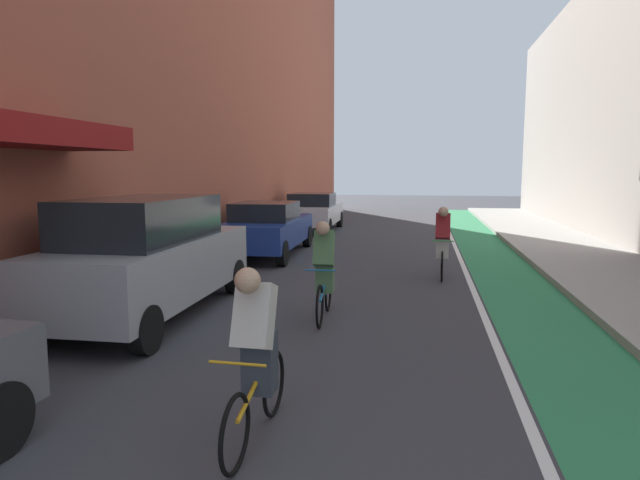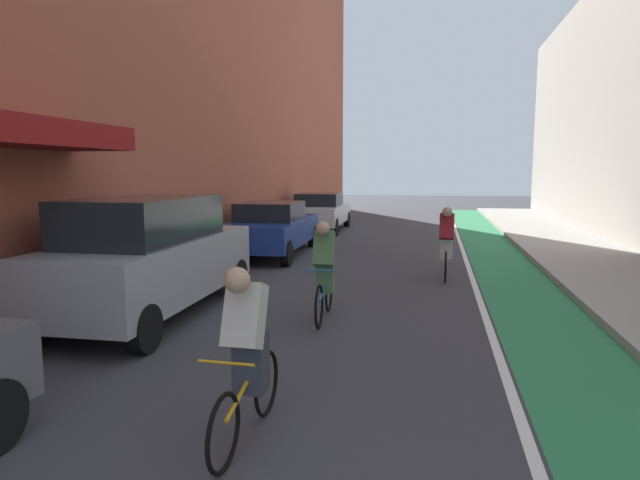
{
  "view_description": "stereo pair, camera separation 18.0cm",
  "coord_description": "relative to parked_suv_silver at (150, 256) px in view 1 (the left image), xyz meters",
  "views": [
    {
      "loc": [
        1.35,
        1.41,
        2.39
      ],
      "look_at": [
        -0.25,
        9.76,
        1.31
      ],
      "focal_mm": 30.35,
      "sensor_mm": 36.0,
      "label": 1
    },
    {
      "loc": [
        1.53,
        1.44,
        2.39
      ],
      "look_at": [
        -0.25,
        9.76,
        1.31
      ],
      "focal_mm": 30.35,
      "sensor_mm": 36.0,
      "label": 2
    }
  ],
  "objects": [
    {
      "name": "ground_plane",
      "position": [
        3.04,
        5.65,
        -1.02
      ],
      "size": [
        84.19,
        84.19,
        0.0
      ],
      "primitive_type": "plane",
      "color": "#38383D"
    },
    {
      "name": "bike_lane_paint",
      "position": [
        6.33,
        7.65,
        -1.02
      ],
      "size": [
        1.6,
        38.27,
        0.0
      ],
      "primitive_type": "cube",
      "color": "#2D8451",
      "rests_on": "ground"
    },
    {
      "name": "lane_divider_stripe",
      "position": [
        5.43,
        7.65,
        -1.02
      ],
      "size": [
        0.12,
        38.27,
        0.0
      ],
      "primitive_type": "cube",
      "color": "white",
      "rests_on": "ground"
    },
    {
      "name": "sidewalk_right",
      "position": [
        8.7,
        7.65,
        -0.95
      ],
      "size": [
        3.13,
        38.27,
        0.14
      ],
      "primitive_type": "cube",
      "color": "#A8A59E",
      "rests_on": "ground"
    },
    {
      "name": "parked_suv_silver",
      "position": [
        0.0,
        0.0,
        0.0
      ],
      "size": [
        1.94,
        4.83,
        1.98
      ],
      "color": "#9EA0A8",
      "rests_on": "ground"
    },
    {
      "name": "parked_sedan_blue",
      "position": [
        0.0,
        6.79,
        -0.23
      ],
      "size": [
        2.06,
        4.84,
        1.53
      ],
      "color": "navy",
      "rests_on": "ground"
    },
    {
      "name": "parked_sedan_white",
      "position": [
        -0.0,
        13.38,
        -0.23
      ],
      "size": [
        2.06,
        4.6,
        1.53
      ],
      "color": "silver",
      "rests_on": "ground"
    },
    {
      "name": "cyclist_lead",
      "position": [
        2.98,
        -3.69,
        -0.21
      ],
      "size": [
        0.48,
        1.7,
        1.6
      ],
      "color": "black",
      "rests_on": "ground"
    },
    {
      "name": "cyclist_mid",
      "position": [
        2.85,
        0.38,
        -0.17
      ],
      "size": [
        0.48,
        1.73,
        1.62
      ],
      "color": "black",
      "rests_on": "ground"
    },
    {
      "name": "cyclist_trailing",
      "position": [
        4.84,
        4.32,
        -0.17
      ],
      "size": [
        0.48,
        1.73,
        1.62
      ],
      "color": "black",
      "rests_on": "ground"
    }
  ]
}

